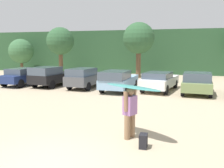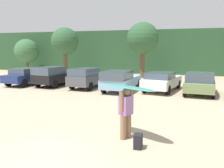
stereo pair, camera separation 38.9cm
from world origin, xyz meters
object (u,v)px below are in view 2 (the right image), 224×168
(parked_car_sky_blue, at_px, (120,80))
(backpack_dropped, at_px, (138,141))
(parked_car_navy, at_px, (28,76))
(surfboard_teal, at_px, (127,87))
(parked_car_white, at_px, (162,81))
(parked_car_olive_green, at_px, (200,83))
(parked_car_black, at_px, (55,76))
(parked_car_dark_gray, at_px, (89,77))
(person_adult, at_px, (126,110))

(parked_car_sky_blue, distance_m, backpack_dropped, 10.48)
(backpack_dropped, bearing_deg, parked_car_sky_blue, 108.01)
(parked_car_navy, distance_m, surfboard_teal, 15.16)
(parked_car_white, relative_size, parked_car_olive_green, 1.20)
(parked_car_navy, distance_m, backpack_dropped, 15.98)
(surfboard_teal, bearing_deg, parked_car_black, -17.62)
(parked_car_sky_blue, bearing_deg, parked_car_olive_green, -84.13)
(parked_car_olive_green, bearing_deg, parked_car_sky_blue, 97.67)
(parked_car_dark_gray, height_order, surfboard_teal, surfboard_teal)
(parked_car_navy, bearing_deg, parked_car_olive_green, -86.24)
(parked_car_black, xyz_separation_m, person_adult, (8.58, -10.14, 0.14))
(parked_car_white, bearing_deg, parked_car_dark_gray, 102.13)
(parked_car_navy, relative_size, parked_car_olive_green, 1.12)
(parked_car_sky_blue, bearing_deg, parked_car_dark_gray, 77.02)
(person_adult, height_order, backpack_dropped, person_adult)
(parked_car_dark_gray, relative_size, parked_car_olive_green, 1.16)
(person_adult, bearing_deg, parked_car_sky_blue, -49.77)
(parked_car_black, height_order, parked_car_olive_green, parked_car_black)
(parked_car_white, bearing_deg, surfboard_teal, -170.25)
(surfboard_teal, height_order, backpack_dropped, surfboard_teal)
(parked_car_black, height_order, parked_car_dark_gray, parked_car_black)
(parked_car_dark_gray, distance_m, parked_car_sky_blue, 2.96)
(parked_car_navy, distance_m, parked_car_olive_green, 14.11)
(parked_car_dark_gray, relative_size, person_adult, 2.70)
(parked_car_dark_gray, height_order, parked_car_white, parked_car_dark_gray)
(parked_car_white, bearing_deg, parked_car_black, 100.99)
(parked_car_white, bearing_deg, backpack_dropped, -167.44)
(parked_car_navy, height_order, parked_car_dark_gray, parked_car_dark_gray)
(parked_car_sky_blue, bearing_deg, backpack_dropped, -158.91)
(parked_car_black, bearing_deg, backpack_dropped, -131.07)
(person_adult, bearing_deg, backpack_dropped, 152.26)
(parked_car_sky_blue, relative_size, parked_car_olive_green, 1.17)
(surfboard_teal, relative_size, backpack_dropped, 5.26)
(person_adult, distance_m, backpack_dropped, 1.21)
(parked_car_white, relative_size, person_adult, 2.78)
(parked_car_black, height_order, parked_car_white, parked_car_black)
(parked_car_dark_gray, bearing_deg, parked_car_white, -82.85)
(parked_car_sky_blue, relative_size, backpack_dropped, 10.65)
(parked_car_dark_gray, xyz_separation_m, parked_car_sky_blue, (2.85, -0.82, -0.01))
(parked_car_dark_gray, bearing_deg, backpack_dropped, -144.60)
(parked_car_navy, height_order, parked_car_white, parked_car_navy)
(person_adult, bearing_deg, parked_car_dark_gray, -37.10)
(parked_car_navy, relative_size, parked_car_sky_blue, 0.96)
(parked_car_dark_gray, xyz_separation_m, parked_car_olive_green, (8.37, -0.55, -0.05))
(parked_car_dark_gray, relative_size, parked_car_sky_blue, 1.00)
(parked_car_black, relative_size, parked_car_white, 0.97)
(person_adult, relative_size, surfboard_teal, 0.75)
(surfboard_teal, bearing_deg, backpack_dropped, 159.14)
(parked_car_dark_gray, xyz_separation_m, backpack_dropped, (6.08, -10.77, -0.61))
(parked_car_dark_gray, distance_m, parked_car_olive_green, 8.39)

